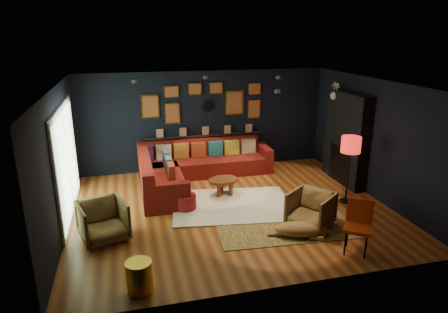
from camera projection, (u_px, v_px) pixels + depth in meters
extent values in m
plane|color=#9A5B25|center=(232.00, 209.00, 8.39)|extent=(6.50, 6.50, 0.00)
plane|color=black|center=(205.00, 121.00, 10.53)|extent=(6.50, 0.00, 6.50)
plane|color=black|center=(285.00, 205.00, 5.45)|extent=(6.50, 0.00, 6.50)
plane|color=black|center=(60.00, 162.00, 7.24)|extent=(0.00, 5.50, 5.50)
plane|color=black|center=(375.00, 139.00, 8.75)|extent=(0.00, 5.50, 5.50)
plane|color=beige|center=(233.00, 84.00, 7.60)|extent=(6.50, 6.50, 0.00)
cube|color=maroon|center=(202.00, 166.00, 10.36)|extent=(3.20, 0.95, 0.42)
cube|color=maroon|center=(199.00, 147.00, 10.56)|extent=(3.20, 0.24, 0.46)
cube|color=maroon|center=(264.00, 157.00, 10.72)|extent=(0.22, 0.95, 0.64)
cube|color=maroon|center=(162.00, 185.00, 9.08)|extent=(0.95, 2.20, 0.42)
cube|color=maroon|center=(146.00, 169.00, 8.87)|extent=(0.24, 2.20, 0.46)
cube|color=maroon|center=(167.00, 198.00, 8.12)|extent=(0.95, 0.22, 0.64)
cube|color=#43214D|center=(146.00, 153.00, 10.04)|extent=(0.38, 0.14, 0.38)
cube|color=#BFAF92|center=(164.00, 152.00, 10.15)|extent=(0.38, 0.14, 0.38)
cube|color=#A26022|center=(181.00, 151.00, 10.25)|extent=(0.38, 0.14, 0.38)
cube|color=maroon|center=(198.00, 150.00, 10.36)|extent=(0.38, 0.14, 0.38)
cube|color=#1B5E6D|center=(215.00, 148.00, 10.46)|extent=(0.38, 0.14, 0.38)
cube|color=gold|center=(232.00, 147.00, 10.57)|extent=(0.38, 0.14, 0.38)
cube|color=tan|center=(248.00, 146.00, 10.67)|extent=(0.38, 0.14, 0.38)
cube|color=#3B3050|center=(166.00, 159.00, 9.64)|extent=(0.14, 0.38, 0.38)
cube|color=#225050|center=(169.00, 165.00, 9.18)|extent=(0.14, 0.38, 0.38)
cube|color=maroon|center=(171.00, 172.00, 8.72)|extent=(0.14, 0.38, 0.38)
cube|color=black|center=(205.00, 135.00, 10.58)|extent=(3.20, 0.12, 0.04)
cube|color=gold|center=(150.00, 106.00, 10.04)|extent=(0.45, 0.03, 0.60)
cube|color=#965C2C|center=(150.00, 107.00, 10.03)|extent=(0.38, 0.01, 0.51)
cube|color=gold|center=(172.00, 113.00, 10.23)|extent=(0.40, 0.03, 0.55)
cube|color=#965C2C|center=(172.00, 113.00, 10.22)|extent=(0.34, 0.01, 0.47)
cube|color=gold|center=(172.00, 92.00, 10.07)|extent=(0.38, 0.03, 0.30)
cube|color=#965C2C|center=(172.00, 92.00, 10.05)|extent=(0.32, 0.01, 0.25)
cube|color=gold|center=(234.00, 103.00, 10.56)|extent=(0.50, 0.03, 0.65)
cube|color=#965C2C|center=(235.00, 103.00, 10.54)|extent=(0.42, 0.01, 0.55)
cube|color=gold|center=(254.00, 109.00, 10.74)|extent=(0.35, 0.03, 0.50)
cube|color=#965C2C|center=(254.00, 109.00, 10.73)|extent=(0.30, 0.01, 0.42)
cube|color=gold|center=(254.00, 89.00, 10.58)|extent=(0.35, 0.03, 0.30)
cube|color=#965C2C|center=(255.00, 89.00, 10.56)|extent=(0.30, 0.01, 0.25)
cube|color=gold|center=(195.00, 89.00, 10.19)|extent=(0.35, 0.03, 0.30)
cube|color=#965C2C|center=(195.00, 89.00, 10.17)|extent=(0.30, 0.01, 0.25)
cube|color=gold|center=(216.00, 88.00, 10.32)|extent=(0.35, 0.03, 0.30)
cube|color=#965C2C|center=(216.00, 88.00, 10.30)|extent=(0.30, 0.01, 0.25)
cylinder|color=silver|center=(209.00, 106.00, 10.41)|extent=(0.28, 0.03, 0.28)
cone|color=gold|center=(217.00, 105.00, 10.46)|extent=(0.03, 0.16, 0.03)
cone|color=gold|center=(216.00, 102.00, 10.43)|extent=(0.04, 0.16, 0.04)
cone|color=gold|center=(214.00, 100.00, 10.40)|extent=(0.04, 0.16, 0.04)
cone|color=gold|center=(212.00, 98.00, 10.37)|extent=(0.04, 0.16, 0.04)
cone|color=gold|center=(208.00, 97.00, 10.34)|extent=(0.03, 0.16, 0.03)
cone|color=gold|center=(205.00, 98.00, 10.33)|extent=(0.04, 0.16, 0.04)
cone|color=gold|center=(203.00, 100.00, 10.32)|extent=(0.04, 0.16, 0.04)
cone|color=gold|center=(201.00, 103.00, 10.34)|extent=(0.04, 0.16, 0.04)
cone|color=gold|center=(200.00, 106.00, 10.36)|extent=(0.03, 0.16, 0.03)
cone|color=gold|center=(201.00, 109.00, 10.39)|extent=(0.04, 0.16, 0.04)
cone|color=gold|center=(203.00, 112.00, 10.42)|extent=(0.04, 0.16, 0.04)
cone|color=gold|center=(205.00, 114.00, 10.45)|extent=(0.04, 0.16, 0.04)
cone|color=gold|center=(209.00, 114.00, 10.47)|extent=(0.03, 0.16, 0.03)
cone|color=gold|center=(212.00, 113.00, 10.49)|extent=(0.04, 0.16, 0.04)
cone|color=gold|center=(214.00, 111.00, 10.49)|extent=(0.04, 0.16, 0.04)
cone|color=gold|center=(216.00, 109.00, 10.48)|extent=(0.04, 0.16, 0.04)
cube|color=black|center=(346.00, 138.00, 9.61)|extent=(0.30, 1.60, 2.20)
cube|color=black|center=(342.00, 164.00, 9.79)|extent=(0.20, 0.80, 0.90)
cone|color=white|center=(342.00, 96.00, 9.80)|extent=(0.35, 0.28, 0.28)
sphere|color=white|center=(334.00, 96.00, 9.75)|extent=(0.20, 0.20, 0.20)
cylinder|color=white|center=(337.00, 89.00, 9.65)|extent=(0.02, 0.10, 0.28)
cylinder|color=white|center=(334.00, 89.00, 9.76)|extent=(0.02, 0.10, 0.28)
cube|color=white|center=(67.00, 162.00, 7.86)|extent=(0.04, 2.80, 2.20)
cube|color=#B7E2AD|center=(68.00, 162.00, 7.86)|extent=(0.01, 2.60, 2.00)
cube|color=white|center=(68.00, 162.00, 7.86)|extent=(0.02, 0.06, 2.00)
cylinder|color=black|center=(134.00, 82.00, 8.30)|extent=(0.10, 0.10, 0.06)
cylinder|color=black|center=(205.00, 77.00, 9.04)|extent=(0.10, 0.10, 0.06)
cylinder|color=black|center=(278.00, 77.00, 9.05)|extent=(0.10, 0.10, 0.06)
cylinder|color=black|center=(277.00, 91.00, 7.01)|extent=(0.10, 0.10, 0.06)
cube|color=silver|center=(232.00, 205.00, 8.52)|extent=(2.73, 2.15, 0.03)
cube|color=tan|center=(281.00, 220.00, 7.86)|extent=(2.75, 2.05, 0.02)
cylinder|color=brown|center=(219.00, 191.00, 8.86)|extent=(0.09, 0.09, 0.29)
cylinder|color=brown|center=(231.00, 190.00, 8.92)|extent=(0.09, 0.09, 0.29)
cylinder|color=brown|center=(221.00, 185.00, 9.19)|extent=(0.09, 0.09, 0.29)
cylinder|color=maroon|center=(185.00, 201.00, 8.29)|extent=(0.46, 0.46, 0.30)
imported|color=#AC8144|center=(103.00, 219.00, 7.04)|extent=(0.96, 0.93, 0.80)
imported|color=#AC8144|center=(311.00, 208.00, 7.52)|extent=(1.01, 1.02, 0.77)
cylinder|color=gold|center=(139.00, 277.00, 5.68)|extent=(0.38, 0.38, 0.47)
cylinder|color=black|center=(345.00, 243.00, 6.60)|extent=(0.03, 0.03, 0.45)
cylinder|color=black|center=(366.00, 247.00, 6.48)|extent=(0.03, 0.03, 0.45)
cylinder|color=black|center=(347.00, 234.00, 6.88)|extent=(0.03, 0.03, 0.45)
cylinder|color=black|center=(367.00, 238.00, 6.76)|extent=(0.03, 0.03, 0.45)
cube|color=red|center=(358.00, 228.00, 6.61)|extent=(0.60, 0.60, 0.06)
cube|color=red|center=(360.00, 210.00, 6.70)|extent=(0.37, 0.30, 0.43)
cylinder|color=black|center=(345.00, 201.00, 8.71)|extent=(0.25, 0.25, 0.04)
cylinder|color=black|center=(348.00, 175.00, 8.52)|extent=(0.04, 0.04, 1.20)
cylinder|color=red|center=(351.00, 145.00, 8.32)|extent=(0.41, 0.41, 0.34)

